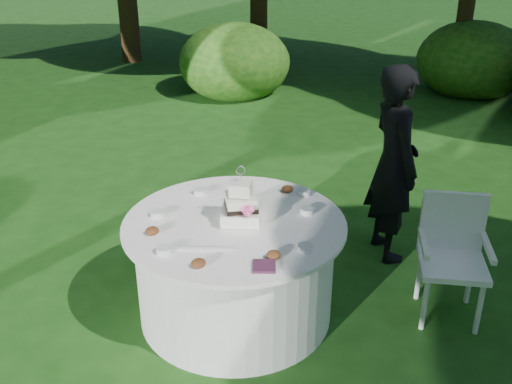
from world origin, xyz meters
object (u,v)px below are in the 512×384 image
guest (394,164)px  chair (452,248)px  napkins (264,266)px  cake (241,206)px  table (235,268)px

guest → chair: 0.92m
chair → napkins: bearing=-154.1°
napkins → guest: bearing=54.3°
napkins → cake: bearing=105.2°
table → cake: (0.05, 0.01, 0.50)m
chair → table: bearing=-177.1°
table → chair: 1.57m
napkins → chair: 1.53m
guest → chair: bearing=-173.2°
napkins → table: bearing=109.8°
napkins → table: 0.73m
guest → cake: size_ratio=4.04×
guest → cake: (-1.22, -0.88, 0.05)m
chair → cake: bearing=-177.5°
chair → guest: bearing=110.0°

